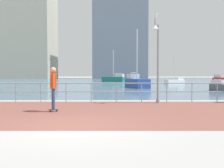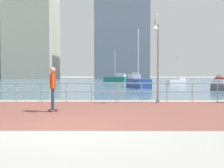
{
  "view_description": "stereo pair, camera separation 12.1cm",
  "coord_description": "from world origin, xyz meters",
  "px_view_note": "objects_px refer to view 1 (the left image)",
  "views": [
    {
      "loc": [
        1.15,
        -7.98,
        1.55
      ],
      "look_at": [
        1.17,
        4.17,
        1.1
      ],
      "focal_mm": 43.21,
      "sensor_mm": 36.0,
      "label": 1
    },
    {
      "loc": [
        1.27,
        -7.98,
        1.55
      ],
      "look_at": [
        1.17,
        4.17,
        1.1
      ],
      "focal_mm": 43.21,
      "sensor_mm": 36.0,
      "label": 2
    }
  ],
  "objects_px": {
    "sailboat_gray": "(136,82)",
    "sailboat_blue": "(224,80)",
    "sailboat_white": "(114,79)",
    "lamppost": "(157,54)",
    "sailboat_teal": "(175,81)",
    "skateboarder": "(53,85)"
  },
  "relations": [
    {
      "from": "sailboat_gray",
      "to": "sailboat_blue",
      "type": "xyz_separation_m",
      "value": [
        15.35,
        12.85,
        -0.03
      ]
    },
    {
      "from": "sailboat_white",
      "to": "lamppost",
      "type": "bearing_deg",
      "value": -87.17
    },
    {
      "from": "sailboat_teal",
      "to": "sailboat_white",
      "type": "distance_m",
      "value": 15.99
    },
    {
      "from": "skateboarder",
      "to": "sailboat_blue",
      "type": "height_order",
      "value": "sailboat_blue"
    },
    {
      "from": "sailboat_blue",
      "to": "sailboat_white",
      "type": "bearing_deg",
      "value": 149.6
    },
    {
      "from": "skateboarder",
      "to": "sailboat_teal",
      "type": "relative_size",
      "value": 0.42
    },
    {
      "from": "skateboarder",
      "to": "sailboat_white",
      "type": "relative_size",
      "value": 0.29
    },
    {
      "from": "sailboat_gray",
      "to": "sailboat_white",
      "type": "height_order",
      "value": "sailboat_gray"
    },
    {
      "from": "skateboarder",
      "to": "sailboat_blue",
      "type": "bearing_deg",
      "value": 57.68
    },
    {
      "from": "sailboat_teal",
      "to": "sailboat_gray",
      "type": "relative_size",
      "value": 0.66
    },
    {
      "from": "skateboarder",
      "to": "sailboat_white",
      "type": "bearing_deg",
      "value": 86.24
    },
    {
      "from": "lamppost",
      "to": "sailboat_blue",
      "type": "relative_size",
      "value": 0.76
    },
    {
      "from": "skateboarder",
      "to": "sailboat_teal",
      "type": "distance_m",
      "value": 32.12
    },
    {
      "from": "sailboat_gray",
      "to": "skateboarder",
      "type": "bearing_deg",
      "value": -104.82
    },
    {
      "from": "sailboat_gray",
      "to": "sailboat_white",
      "type": "distance_m",
      "value": 23.37
    },
    {
      "from": "sailboat_teal",
      "to": "sailboat_gray",
      "type": "xyz_separation_m",
      "value": [
        -6.81,
        -10.15,
        0.21
      ]
    },
    {
      "from": "lamppost",
      "to": "sailboat_blue",
      "type": "distance_m",
      "value": 33.35
    },
    {
      "from": "sailboat_gray",
      "to": "sailboat_blue",
      "type": "distance_m",
      "value": 20.02
    },
    {
      "from": "skateboarder",
      "to": "sailboat_teal",
      "type": "xyz_separation_m",
      "value": [
        12.01,
        29.78,
        -0.7
      ]
    },
    {
      "from": "sailboat_gray",
      "to": "sailboat_teal",
      "type": "bearing_deg",
      "value": 56.14
    },
    {
      "from": "sailboat_white",
      "to": "sailboat_teal",
      "type": "bearing_deg",
      "value": -54.94
    },
    {
      "from": "lamppost",
      "to": "skateboarder",
      "type": "height_order",
      "value": "lamppost"
    }
  ]
}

